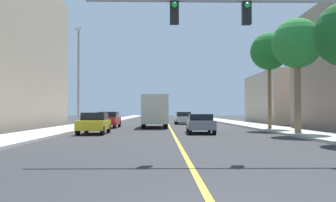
# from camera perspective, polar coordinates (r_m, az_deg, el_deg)

# --- Properties ---
(ground) EXTENTS (192.00, 192.00, 0.00)m
(ground) POSITION_cam_1_polar(r_m,az_deg,el_deg) (46.83, -0.03, -3.51)
(ground) COLOR #2D2D30
(sidewalk_left) EXTENTS (3.43, 168.00, 0.15)m
(sidewalk_left) POSITION_cam_1_polar(r_m,az_deg,el_deg) (47.51, -10.91, -3.36)
(sidewalk_left) COLOR beige
(sidewalk_left) RESTS_ON ground
(sidewalk_right) EXTENTS (3.43, 168.00, 0.15)m
(sidewalk_right) POSITION_cam_1_polar(r_m,az_deg,el_deg) (47.83, 10.79, -3.35)
(sidewalk_right) COLOR #B2ADA3
(sidewalk_right) RESTS_ON ground
(lane_marking_center) EXTENTS (0.16, 144.00, 0.01)m
(lane_marking_center) POSITION_cam_1_polar(r_m,az_deg,el_deg) (46.83, -0.03, -3.50)
(lane_marking_center) COLOR yellow
(lane_marking_center) RESTS_ON ground
(building_right_far) EXTENTS (12.62, 15.12, 6.64)m
(building_right_far) POSITION_cam_1_polar(r_m,az_deg,el_deg) (53.66, 19.97, 0.38)
(building_right_far) COLOR tan
(building_right_far) RESTS_ON ground
(traffic_signal_mast) EXTENTS (11.29, 0.36, 5.80)m
(traffic_signal_mast) POSITION_cam_1_polar(r_m,az_deg,el_deg) (14.48, 18.78, 10.23)
(traffic_signal_mast) COLOR gray
(traffic_signal_mast) RESTS_ON sidewalk_right
(street_lamp) EXTENTS (0.56, 0.28, 8.39)m
(street_lamp) POSITION_cam_1_polar(r_m,az_deg,el_deg) (32.03, -13.52, 4.20)
(street_lamp) COLOR gray
(street_lamp) RESTS_ON sidewalk_left
(palm_mid) EXTENTS (3.39, 3.39, 7.74)m
(palm_mid) POSITION_cam_1_polar(r_m,az_deg,el_deg) (27.08, 19.09, 8.15)
(palm_mid) COLOR brown
(palm_mid) RESTS_ON sidewalk_right
(palm_far) EXTENTS (3.17, 3.17, 8.10)m
(palm_far) POSITION_cam_1_polar(r_m,az_deg,el_deg) (33.11, 15.19, 7.22)
(palm_far) COLOR brown
(palm_far) RESTS_ON sidewalk_right
(car_yellow) EXTENTS (1.83, 3.95, 1.48)m
(car_yellow) POSITION_cam_1_polar(r_m,az_deg,el_deg) (26.37, -11.19, -3.30)
(car_yellow) COLOR gold
(car_yellow) RESTS_ON ground
(car_silver) EXTENTS (2.03, 3.96, 1.49)m
(car_silver) POSITION_cam_1_polar(r_m,az_deg,el_deg) (45.69, 2.34, -2.59)
(car_silver) COLOR #BCBCC1
(car_silver) RESTS_ON ground
(car_gray) EXTENTS (1.96, 4.54, 1.37)m
(car_gray) POSITION_cam_1_polar(r_m,az_deg,el_deg) (26.81, 4.95, -3.39)
(car_gray) COLOR slate
(car_gray) RESTS_ON ground
(car_blue) EXTENTS (2.05, 4.21, 1.35)m
(car_blue) POSITION_cam_1_polar(r_m,az_deg,el_deg) (51.25, 2.13, -2.54)
(car_blue) COLOR #1E389E
(car_blue) RESTS_ON ground
(car_red) EXTENTS (2.03, 4.29, 1.52)m
(car_red) POSITION_cam_1_polar(r_m,az_deg,el_deg) (36.05, -9.10, -2.81)
(car_red) COLOR red
(car_red) RESTS_ON ground
(delivery_truck) EXTENTS (2.57, 8.20, 3.07)m
(delivery_truck) POSITION_cam_1_polar(r_m,az_deg,el_deg) (36.14, -2.06, -1.47)
(delivery_truck) COLOR silver
(delivery_truck) RESTS_ON ground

